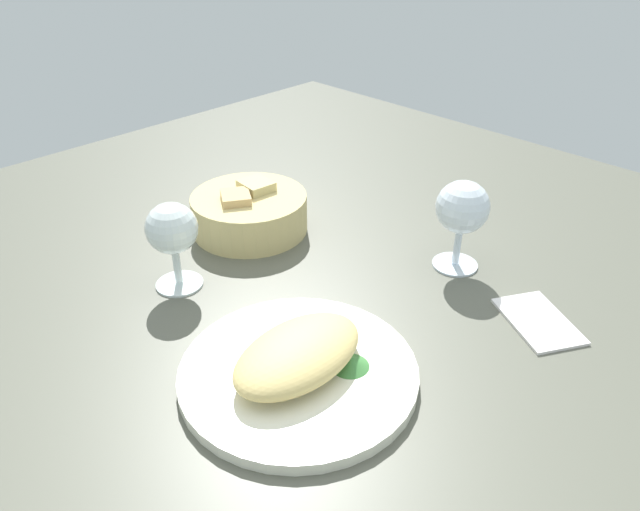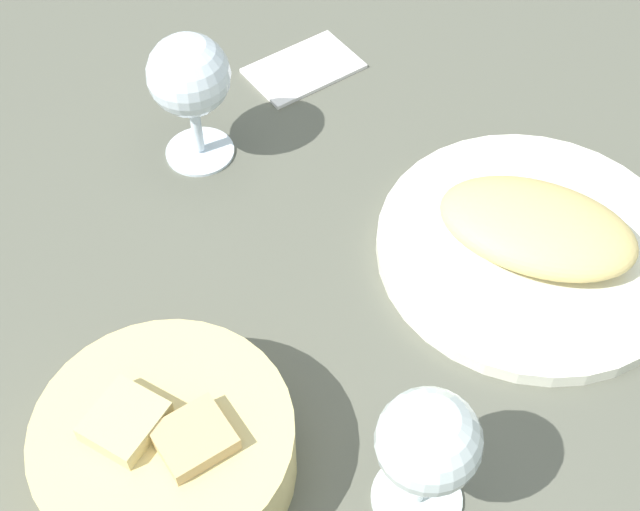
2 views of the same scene
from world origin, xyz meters
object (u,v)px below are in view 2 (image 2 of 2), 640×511
wine_glass_far (427,446)px  wine_glass_near (189,80)px  folded_napkin (304,67)px  bread_basket (167,449)px  plate (531,248)px

wine_glass_far → wine_glass_near: bearing=-37.9°
folded_napkin → wine_glass_near: bearing=16.0°
bread_basket → wine_glass_far: (-16.52, -5.01, 4.91)cm
plate → folded_napkin: size_ratio=2.37×
wine_glass_near → folded_napkin: wine_glass_near is taller
bread_basket → folded_napkin: bread_basket is taller
bread_basket → wine_glass_near: (13.70, -28.57, 5.54)cm
plate → wine_glass_far: bearing=87.3°
bread_basket → plate: bearing=-120.9°
plate → folded_napkin: bearing=-26.7°
bread_basket → folded_napkin: size_ratio=1.60×
bread_basket → folded_napkin: 44.56cm
plate → wine_glass_near: (31.38, 0.94, 7.94)cm
plate → wine_glass_near: size_ratio=2.03×
bread_basket → wine_glass_near: size_ratio=1.37×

